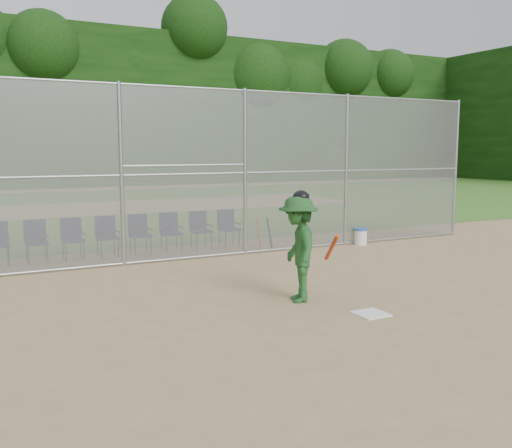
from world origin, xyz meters
name	(u,v)px	position (x,y,z in m)	size (l,w,h in m)	color
ground	(328,310)	(0.00, 0.00, 0.00)	(100.00, 100.00, 0.00)	tan
grass_strip	(93,208)	(0.00, 18.00, 0.01)	(100.00, 100.00, 0.00)	#386D20
dirt_patch_far	(93,208)	(0.00, 18.00, 0.01)	(24.00, 24.00, 0.00)	tan
backstop_fence	(207,171)	(0.00, 5.00, 2.07)	(16.09, 0.09, 4.00)	gray
treeline	(80,85)	(0.00, 20.00, 5.50)	(81.00, 60.00, 11.00)	black
home_plate	(371,314)	(0.44, -0.53, 0.01)	(0.48, 0.48, 0.02)	white
batter_at_plate	(298,248)	(-0.14, 0.68, 0.91)	(1.07, 1.41, 1.89)	#205022
water_cooler	(361,236)	(4.41, 4.84, 0.22)	(0.35, 0.35, 0.44)	white
spare_bats	(264,234)	(1.69, 5.29, 0.41)	(0.36, 0.33, 0.83)	#D84C14
chair_1	(36,242)	(-3.66, 6.28, 0.48)	(0.54, 0.52, 0.96)	#10143D
chair_2	(73,239)	(-2.86, 6.28, 0.48)	(0.54, 0.52, 0.96)	#10143D
chair_3	(108,237)	(-2.05, 6.28, 0.48)	(0.54, 0.52, 0.96)	#10143D
chair_4	(140,234)	(-1.25, 6.28, 0.48)	(0.54, 0.52, 0.96)	#10143D
chair_5	(172,232)	(-0.45, 6.28, 0.48)	(0.54, 0.52, 0.96)	#10143D
chair_6	(201,230)	(0.36, 6.28, 0.48)	(0.54, 0.52, 0.96)	#10143D
chair_7	(229,228)	(1.16, 6.28, 0.48)	(0.54, 0.52, 0.96)	#10143D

